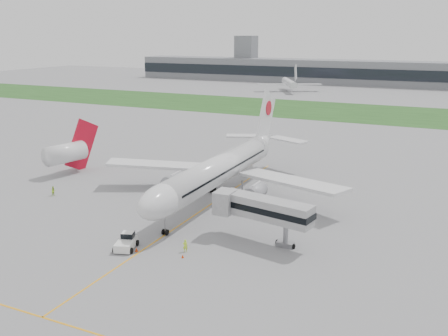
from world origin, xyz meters
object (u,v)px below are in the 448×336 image
at_px(jet_bridge, 260,208).
at_px(ground_crew_near, 185,246).
at_px(neighbor_aircraft, 68,152).
at_px(airliner, 222,168).
at_px(pushback_tug, 126,242).

bearing_deg(jet_bridge, ground_crew_near, -125.65).
bearing_deg(neighbor_aircraft, airliner, 11.56).
relative_size(pushback_tug, ground_crew_near, 2.52).
xyz_separation_m(jet_bridge, neighbor_aircraft, (-50.63, 16.72, -0.37)).
relative_size(airliner, jet_bridge, 3.55).
relative_size(pushback_tug, neighbor_aircraft, 0.31).
xyz_separation_m(ground_crew_near, neighbor_aircraft, (-42.57, 24.41, 3.84)).
bearing_deg(pushback_tug, jet_bridge, 14.30).
distance_m(ground_crew_near, neighbor_aircraft, 49.22).
bearing_deg(airliner, pushback_tug, -95.26).
distance_m(pushback_tug, jet_bridge, 19.55).
relative_size(airliner, pushback_tug, 11.74).
xyz_separation_m(airliner, pushback_tug, (-2.42, -26.32, -4.70)).
height_order(pushback_tug, ground_crew_near, pushback_tug).
bearing_deg(jet_bridge, airliner, 141.12).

